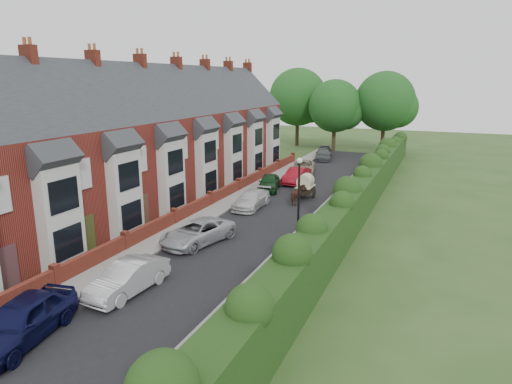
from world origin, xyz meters
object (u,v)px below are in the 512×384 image
at_px(car_navy, 22,320).
at_px(horse_cart, 305,185).
at_px(car_silver_a, 128,278).
at_px(car_silver_b, 198,232).
at_px(car_black, 325,151).
at_px(car_green, 269,182).
at_px(car_beige, 303,167).
at_px(car_grey, 323,154).
at_px(lamppost, 299,191).
at_px(car_white, 251,200).
at_px(car_red, 297,176).
at_px(horse, 298,195).

bearing_deg(car_navy, horse_cart, 71.30).
distance_m(car_silver_a, car_silver_b, 6.71).
height_order(car_navy, car_black, car_navy).
height_order(car_navy, car_green, car_navy).
distance_m(car_beige, car_grey, 8.49).
xyz_separation_m(lamppost, car_green, (-6.40, 12.20, -2.60)).
height_order(car_navy, car_white, car_navy).
height_order(car_silver_b, car_red, car_red).
distance_m(car_grey, horse_cart, 18.48).
xyz_separation_m(car_white, horse, (2.91, 2.24, 0.09)).
bearing_deg(car_grey, horse_cart, -92.95).
bearing_deg(car_silver_b, car_black, 105.68).
bearing_deg(car_silver_b, car_beige, 104.87).
relative_size(car_white, car_black, 1.08).
xyz_separation_m(car_navy, car_green, (0.00, 25.00, -0.11)).
distance_m(car_white, car_black, 24.80).
height_order(lamppost, horse_cart, lamppost).
relative_size(car_silver_b, car_red, 1.14).
bearing_deg(car_black, lamppost, -92.67).
xyz_separation_m(car_silver_b, car_white, (-0.08, 8.10, -0.04)).
xyz_separation_m(car_silver_a, car_silver_b, (-0.28, 6.70, -0.03)).
bearing_deg(car_black, car_red, -99.34).
height_order(car_navy, car_silver_a, car_navy).
relative_size(lamppost, car_grey, 1.17).
bearing_deg(car_navy, car_beige, 79.13).
xyz_separation_m(car_white, car_grey, (-0.28, 22.29, 0.00)).
bearing_deg(car_grey, car_navy, -103.53).
bearing_deg(car_silver_a, car_silver_b, 96.63).
distance_m(car_silver_b, horse, 10.72).
relative_size(car_beige, car_grey, 1.05).
bearing_deg(car_green, car_black, 76.03).
bearing_deg(lamppost, car_silver_a, -122.87).
relative_size(car_silver_b, horse_cart, 1.74).
relative_size(lamppost, car_silver_a, 1.21).
distance_m(car_green, horse_cart, 3.98).
bearing_deg(lamppost, car_navy, -116.57).
relative_size(car_grey, horse_cart, 1.58).
bearing_deg(horse_cart, horse, -90.00).
relative_size(car_white, car_green, 1.07).
height_order(car_grey, horse, horse).
distance_m(horse, horse_cart, 1.90).
distance_m(car_black, horse_cart, 21.02).
height_order(car_silver_a, car_red, car_silver_a).
bearing_deg(car_red, car_navy, -89.77).
distance_m(lamppost, car_red, 16.74).
bearing_deg(car_black, car_silver_a, -102.60).
height_order(car_white, car_red, car_red).
height_order(lamppost, car_grey, lamppost).
relative_size(car_silver_a, car_green, 1.05).
relative_size(car_white, horse_cart, 1.57).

